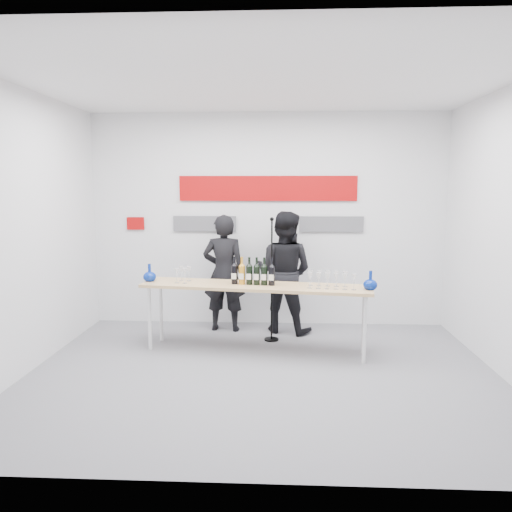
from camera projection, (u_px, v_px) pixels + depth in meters
The scene contains 12 objects.
ground at pixel (262, 373), 5.32m from camera, with size 5.00×5.00×0.00m, color slate.
back_wall at pixel (268, 220), 7.09m from camera, with size 5.00×0.04×3.00m, color silver.
signage at pixel (264, 199), 7.02m from camera, with size 3.38×0.02×0.79m.
tasting_table at pixel (256, 290), 5.93m from camera, with size 2.78×0.93×0.82m.
wine_bottles at pixel (253, 271), 5.90m from camera, with size 0.53×0.15×0.33m.
decanter_left at pixel (150, 272), 6.13m from camera, with size 0.16×0.16×0.21m, color navy, non-canonical shape.
decanter_right at pixel (370, 280), 5.63m from camera, with size 0.16×0.16×0.21m, color navy, non-canonical shape.
glasses_left at pixel (183, 275), 6.08m from camera, with size 0.19×0.24×0.18m.
glasses_right at pixel (330, 280), 5.73m from camera, with size 0.56×0.29×0.18m.
presenter_left at pixel (224, 273), 6.82m from camera, with size 0.58×0.38×1.60m, color black.
presenter_right at pixel (284, 272), 6.77m from camera, with size 0.80×0.62×1.65m, color black.
mic_stand at pixel (272, 303), 6.40m from camera, with size 0.19×0.19×1.60m.
Camera 1 is at (0.18, -5.09, 1.97)m, focal length 35.00 mm.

